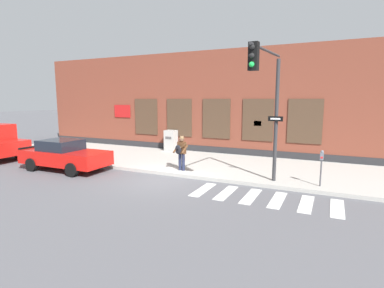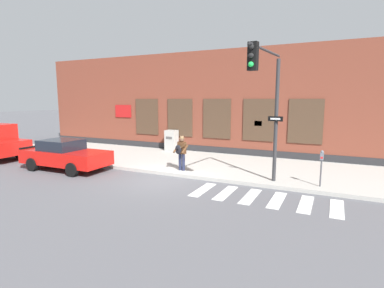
{
  "view_description": "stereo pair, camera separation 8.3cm",
  "coord_description": "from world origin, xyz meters",
  "px_view_note": "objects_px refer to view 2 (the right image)",
  "views": [
    {
      "loc": [
        6.66,
        -11.04,
        3.53
      ],
      "look_at": [
        0.94,
        1.06,
        1.54
      ],
      "focal_mm": 28.0,
      "sensor_mm": 36.0,
      "label": 1
    },
    {
      "loc": [
        6.73,
        -11.01,
        3.53
      ],
      "look_at": [
        0.94,
        1.06,
        1.54
      ],
      "focal_mm": 28.0,
      "sensor_mm": 36.0,
      "label": 2
    }
  ],
  "objects_px": {
    "red_car": "(65,155)",
    "parking_meter": "(321,163)",
    "busker": "(181,151)",
    "traffic_light": "(268,94)",
    "utility_box": "(171,140)"
  },
  "relations": [
    {
      "from": "busker",
      "to": "utility_box",
      "type": "height_order",
      "value": "busker"
    },
    {
      "from": "red_car",
      "to": "traffic_light",
      "type": "xyz_separation_m",
      "value": [
        9.9,
        0.64,
        2.97
      ]
    },
    {
      "from": "utility_box",
      "to": "traffic_light",
      "type": "bearing_deg",
      "value": -38.66
    },
    {
      "from": "traffic_light",
      "to": "parking_meter",
      "type": "xyz_separation_m",
      "value": [
        1.92,
        1.16,
        -2.64
      ]
    },
    {
      "from": "traffic_light",
      "to": "utility_box",
      "type": "bearing_deg",
      "value": 141.34
    },
    {
      "from": "utility_box",
      "to": "parking_meter",
      "type": "bearing_deg",
      "value": -27.14
    },
    {
      "from": "red_car",
      "to": "traffic_light",
      "type": "relative_size",
      "value": 0.9
    },
    {
      "from": "red_car",
      "to": "parking_meter",
      "type": "relative_size",
      "value": 3.22
    },
    {
      "from": "red_car",
      "to": "parking_meter",
      "type": "bearing_deg",
      "value": 8.7
    },
    {
      "from": "busker",
      "to": "parking_meter",
      "type": "distance_m",
      "value": 6.15
    },
    {
      "from": "parking_meter",
      "to": "red_car",
      "type": "bearing_deg",
      "value": -171.3
    },
    {
      "from": "parking_meter",
      "to": "utility_box",
      "type": "distance_m",
      "value": 10.56
    },
    {
      "from": "red_car",
      "to": "busker",
      "type": "xyz_separation_m",
      "value": [
        5.67,
        1.84,
        0.32
      ]
    },
    {
      "from": "red_car",
      "to": "utility_box",
      "type": "distance_m",
      "value": 7.05
    },
    {
      "from": "parking_meter",
      "to": "traffic_light",
      "type": "bearing_deg",
      "value": -148.76
    }
  ]
}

